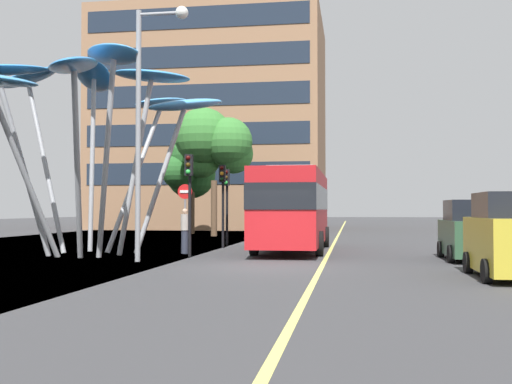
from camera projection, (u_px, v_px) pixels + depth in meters
ground at (242, 268)px, 19.25m from camera, size 120.00×240.00×0.10m
red_bus at (293, 205)px, 26.34m from camera, size 2.80×9.89×3.56m
leaf_sculpture at (90, 92)px, 24.12m from camera, size 10.97×12.25×8.12m
traffic_light_kerb_near at (189, 183)px, 23.24m from camera, size 0.28×0.42×3.84m
traffic_light_kerb_far at (223, 188)px, 28.46m from camera, size 0.28×0.42×3.82m
traffic_light_island_mid at (227, 190)px, 30.31m from camera, size 0.28×0.42×3.74m
car_parked_mid at (472, 232)px, 21.57m from camera, size 2.00×3.95×2.11m
street_lamp at (149, 102)px, 21.14m from camera, size 1.84×0.44×8.70m
tree_pavement_near at (213, 145)px, 41.50m from camera, size 5.29×3.88×8.60m
tree_pavement_far at (192, 164)px, 45.50m from camera, size 4.15×4.77×7.41m
pedestrian at (185, 231)px, 24.83m from camera, size 0.34×0.34×1.81m
no_entry_sign at (185, 208)px, 25.04m from camera, size 0.60×0.12×2.80m
backdrop_building at (215, 125)px, 59.05m from camera, size 20.36×14.99×19.70m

